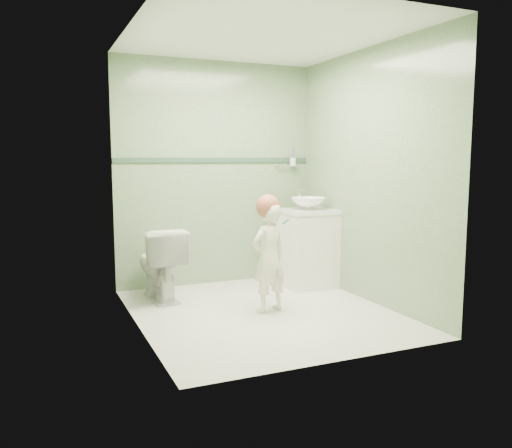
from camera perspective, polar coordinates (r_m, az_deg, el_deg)
name	(u,v)px	position (r m, az deg, el deg)	size (l,w,h in m)	color
ground	(263,312)	(4.76, 0.72, -9.57)	(2.50, 2.50, 0.00)	silver
room_shell	(263,178)	(4.56, 0.75, 5.02)	(2.50, 2.54, 2.40)	#698E65
trim_stripe	(216,160)	(5.71, -4.35, 6.95)	(2.20, 0.02, 0.05)	#304F3A
vanity	(308,249)	(5.64, 5.64, -2.76)	(0.52, 0.50, 0.80)	white
counter	(308,211)	(5.59, 5.69, 1.39)	(0.54, 0.52, 0.04)	white
basin	(308,203)	(5.58, 5.70, 2.24)	(0.37, 0.37, 0.13)	white
faucet	(300,195)	(5.74, 4.82, 3.19)	(0.03, 0.13, 0.18)	silver
cup_holder	(292,162)	(6.01, 3.96, 6.78)	(0.26, 0.07, 0.21)	silver
toilet	(160,263)	(5.19, -10.43, -4.22)	(0.40, 0.70, 0.71)	white
toddler	(269,258)	(4.68, 1.43, -3.69)	(0.36, 0.24, 0.98)	white
hair_cap	(268,207)	(4.63, 1.32, 1.89)	(0.22, 0.22, 0.22)	#A35440
teal_toothbrush	(285,221)	(4.58, 3.15, 0.30)	(0.11, 0.14, 0.08)	teal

